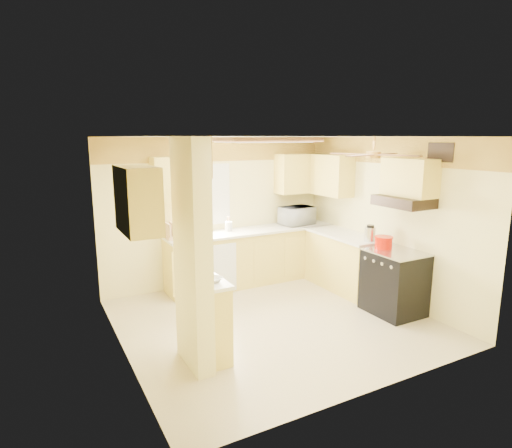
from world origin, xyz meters
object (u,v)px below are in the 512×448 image
stove (394,282)px  microwave (297,216)px  bowl (214,279)px  kettle (370,234)px  dutch_oven (384,242)px

stove → microwave: bearing=96.5°
bowl → kettle: kettle is taller
microwave → bowl: (-2.55, -2.19, -0.14)m
stove → kettle: 0.81m
stove → kettle: (0.01, 0.55, 0.60)m
bowl → dutch_oven: 2.77m
dutch_oven → kettle: (0.05, 0.33, 0.05)m
dutch_oven → microwave: bearing=96.2°
bowl → kettle: size_ratio=0.73×
microwave → stove: bearing=89.3°
stove → dutch_oven: dutch_oven is taller
microwave → bowl: microwave is taller
stove → bowl: 2.84m
microwave → dutch_oven: microwave is taller
dutch_oven → kettle: kettle is taller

